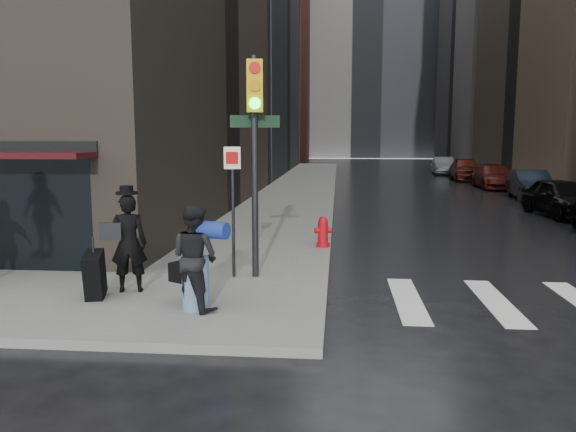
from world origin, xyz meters
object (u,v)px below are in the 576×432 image
at_px(man_overcoat, 122,248).
at_px(parked_car_1, 561,197).
at_px(man_jeans, 195,257).
at_px(parked_car_2, 530,185).
at_px(parked_car_4, 465,169).
at_px(parked_car_5, 443,166).
at_px(parked_car_3, 493,176).
at_px(fire_hydrant, 323,233).
at_px(traffic_light, 253,137).

relative_size(man_overcoat, parked_car_1, 0.47).
distance_m(man_jeans, parked_car_2, 22.48).
height_order(man_overcoat, man_jeans, man_overcoat).
height_order(man_overcoat, parked_car_4, man_overcoat).
bearing_deg(parked_car_5, parked_car_3, -81.56).
xyz_separation_m(fire_hydrant, parked_car_4, (9.24, 25.71, 0.29)).
bearing_deg(traffic_light, parked_car_1, 36.50).
bearing_deg(traffic_light, parked_car_4, 59.39).
relative_size(man_jeans, parked_car_5, 0.41).
distance_m(parked_car_1, parked_car_2, 6.09).
bearing_deg(traffic_light, parked_car_2, 46.45).
bearing_deg(parked_car_3, man_overcoat, -117.94).
height_order(parked_car_2, parked_car_3, parked_car_2).
height_order(parked_car_2, parked_car_4, parked_car_4).
bearing_deg(parked_car_2, parked_car_5, 97.74).
height_order(traffic_light, parked_car_1, traffic_light).
distance_m(parked_car_1, parked_car_3, 12.09).
bearing_deg(parked_car_3, parked_car_4, 93.24).
xyz_separation_m(man_jeans, parked_car_4, (11.21, 31.29, -0.24)).
bearing_deg(fire_hydrant, parked_car_3, 64.10).
bearing_deg(traffic_light, man_jeans, -117.36).
bearing_deg(man_overcoat, parked_car_2, -139.22).
xyz_separation_m(man_overcoat, man_jeans, (1.59, -0.84, 0.04)).
distance_m(man_jeans, parked_car_5, 38.85).
distance_m(parked_car_3, parked_car_4, 6.05).
relative_size(parked_car_3, parked_car_4, 1.02).
height_order(parked_car_1, parked_car_3, parked_car_1).
bearing_deg(man_overcoat, parked_car_5, -122.15).
bearing_deg(fire_hydrant, parked_car_2, 54.59).
relative_size(traffic_light, parked_car_2, 1.03).
relative_size(fire_hydrant, parked_car_1, 0.19).
xyz_separation_m(parked_car_1, parked_car_2, (0.81, 6.04, -0.02)).
distance_m(parked_car_2, parked_car_3, 6.04).
xyz_separation_m(parked_car_2, parked_car_5, (-0.88, 18.11, -0.00)).
bearing_deg(parked_car_4, parked_car_3, -82.52).
height_order(parked_car_1, parked_car_4, parked_car_4).
distance_m(man_jeans, parked_car_1, 17.07).
relative_size(man_overcoat, parked_car_4, 0.43).
bearing_deg(parked_car_1, fire_hydrant, -144.82).
height_order(man_overcoat, traffic_light, traffic_light).
distance_m(parked_car_2, parked_car_4, 12.08).
xyz_separation_m(man_jeans, parked_car_2, (11.66, 19.21, -0.33)).
distance_m(man_jeans, parked_car_3, 27.76).
bearing_deg(fire_hydrant, traffic_light, -111.18).
height_order(parked_car_4, parked_car_5, parked_car_4).
relative_size(traffic_light, fire_hydrant, 5.53).
xyz_separation_m(fire_hydrant, parked_car_3, (9.55, 19.67, 0.19)).
height_order(parked_car_3, parked_car_5, parked_car_5).
bearing_deg(man_jeans, parked_car_1, -100.40).
height_order(fire_hydrant, parked_car_2, parked_car_2).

